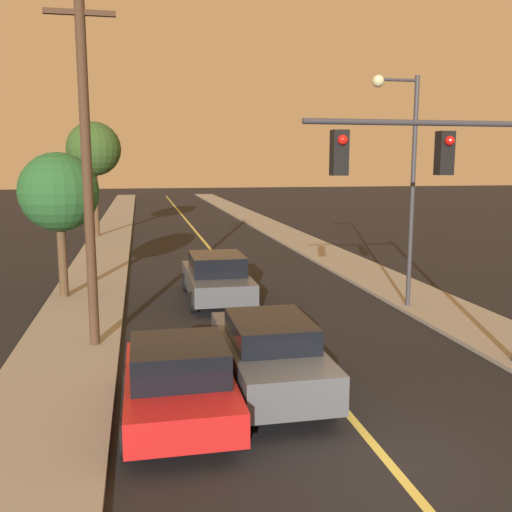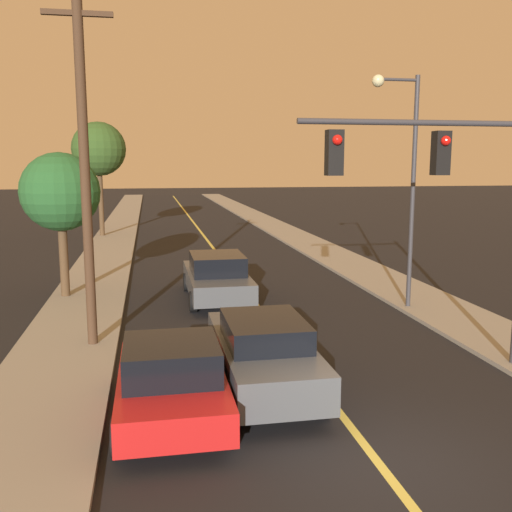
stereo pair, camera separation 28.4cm
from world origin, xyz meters
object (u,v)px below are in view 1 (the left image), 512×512
Objects in this scene: car_near_lane_second at (217,277)px; tree_left_far at (94,149)px; tree_left_near at (59,193)px; traffic_signal_mast at (455,186)px; streetlamp_right at (404,162)px; utility_pole_left at (87,166)px; car_near_lane_front at (269,352)px; car_outer_lane_front at (179,380)px.

car_near_lane_second is 19.06m from tree_left_far.
car_near_lane_second is at bearing -11.87° from tree_left_near.
streetlamp_right is at bearing 75.47° from traffic_signal_mast.
tree_left_near is at bearing -89.82° from tree_left_far.
utility_pole_left reaches higher than tree_left_far.
streetlamp_right reaches higher than car_near_lane_second.
streetlamp_right is (5.45, 5.55, 3.79)m from car_near_lane_front.
utility_pole_left is at bearing 136.53° from car_near_lane_front.
traffic_signal_mast is (4.08, 0.25, 3.28)m from car_near_lane_front.
tree_left_near is at bearing 136.19° from traffic_signal_mast.
traffic_signal_mast is at bearing 11.65° from car_outer_lane_front.
car_near_lane_second is (0.00, 7.95, -0.02)m from car_near_lane_front.
utility_pole_left reaches higher than car_near_lane_front.
utility_pole_left reaches higher than tree_left_near.
car_near_lane_second reaches higher than car_near_lane_front.
tree_left_near is (-1.40, 5.54, -0.89)m from utility_pole_left.
streetlamp_right reaches higher than traffic_signal_mast.
car_near_lane_front is 0.66× the size of tree_left_far.
tree_left_near is (-5.05, 1.06, 2.81)m from car_near_lane_second.
streetlamp_right is 1.46× the size of tree_left_near.
car_near_lane_second is 0.88× the size of traffic_signal_mast.
streetlamp_right is 22.78m from tree_left_far.
car_near_lane_front is at bearing -43.47° from utility_pole_left.
car_outer_lane_front is (-1.87, -0.97, -0.08)m from car_near_lane_front.
utility_pole_left is at bearing 157.43° from traffic_signal_mast.
car_near_lane_second is at bearing -73.97° from tree_left_far.
tree_left_near is (-3.19, 9.98, 2.87)m from car_outer_lane_front.
streetlamp_right is 1.01× the size of tree_left_far.
car_near_lane_front is 26.63m from tree_left_far.
car_outer_lane_front is at bearing -101.82° from car_near_lane_second.
car_near_lane_front is 5.24m from traffic_signal_mast.
streetlamp_right is at bearing -62.38° from tree_left_far.
car_near_lane_front reaches higher than car_outer_lane_front.
car_outer_lane_front is 6.09m from utility_pole_left.
tree_left_far is at bearing 117.62° from streetlamp_right.
traffic_signal_mast is at bearing 3.53° from car_near_lane_front.
streetlamp_right reaches higher than tree_left_far.
car_near_lane_front is 10.70m from tree_left_near.
traffic_signal_mast is 0.65× the size of utility_pole_left.
traffic_signal_mast reaches higher than car_near_lane_front.
tree_left_near is at bearing 104.16° from utility_pole_left.
car_outer_lane_front is (-1.87, -8.92, -0.06)m from car_near_lane_second.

